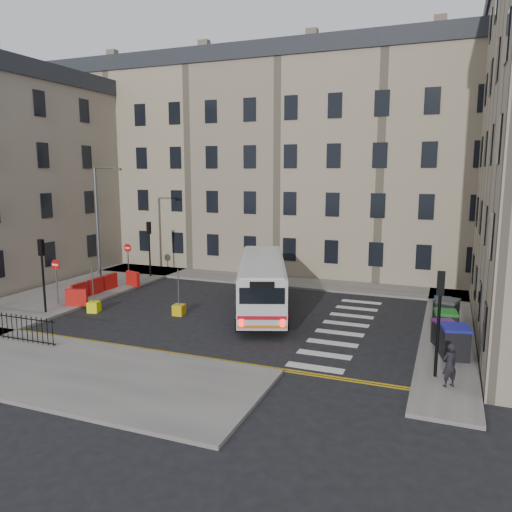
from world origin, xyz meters
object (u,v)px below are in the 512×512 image
Objects in this scene: bus at (262,282)px; wheelie_bin_a at (455,342)px; wheelie_bin_b at (444,333)px; streetlamp at (98,226)px; wheelie_bin_d at (446,312)px; bollard_chevron at (179,310)px; bollard_yellow at (94,307)px; pedestrian at (450,365)px; wheelie_bin_e at (442,308)px; wheelie_bin_c at (445,324)px.

bus reaches higher than wheelie_bin_a.
wheelie_bin_a is 1.51m from wheelie_bin_b.
streetlamp is 5.54× the size of wheelie_bin_d.
wheelie_bin_d is at bearing 11.70° from bollard_chevron.
bollard_chevron is at bearing 14.33° from bollard_yellow.
bollard_chevron is (-3.94, -2.69, -1.38)m from bus.
bus is at bearing -76.09° from pedestrian.
wheelie_bin_d is at bearing 82.82° from wheelie_bin_a.
bus is 9.67× the size of wheelie_bin_e.
wheelie_bin_a reaches higher than wheelie_bin_b.
wheelie_bin_d is at bearing -127.62° from pedestrian.
bus is 10.10m from wheelie_bin_c.
wheelie_bin_b is at bearing -96.72° from wheelie_bin_c.
bollard_chevron is at bearing -153.96° from wheelie_bin_d.
wheelie_bin_c is 18.80m from bollard_yellow.
wheelie_bin_e is (-0.59, 5.92, -0.13)m from wheelie_bin_a.
pedestrian is 2.74× the size of bollard_yellow.
streetlamp is 13.57× the size of bollard_chevron.
wheelie_bin_b is (21.85, -3.70, -3.61)m from streetlamp.
streetlamp reaches higher than wheelie_bin_a.
wheelie_bin_a is 5.95m from wheelie_bin_e.
streetlamp reaches higher than wheelie_bin_d.
bollard_chevron is (-13.67, -4.14, -0.41)m from wheelie_bin_e.
wheelie_bin_a is 2.43× the size of bollard_chevron.
wheelie_bin_c is at bearing -76.25° from wheelie_bin_d.
wheelie_bin_e is at bearing 2.05° from streetlamp.
wheelie_bin_b is 2.18× the size of bollard_chevron.
wheelie_bin_d reaches higher than wheelie_bin_b.
wheelie_bin_e is (-0.20, 1.27, -0.13)m from wheelie_bin_d.
wheelie_bin_a is 1.11× the size of wheelie_bin_b.
wheelie_bin_e is 14.29m from bollard_chevron.
wheelie_bin_b is 3.21m from wheelie_bin_d.
bollard_yellow is (-18.69, -4.10, -0.54)m from wheelie_bin_d.
wheelie_bin_a is 1.30× the size of wheelie_bin_e.
wheelie_bin_d is 14.17m from bollard_chevron.
bollard_chevron is at bearing -165.92° from wheelie_bin_e.
wheelie_bin_a is 2.71m from wheelie_bin_c.
bus reaches higher than bollard_chevron.
wheelie_bin_b is 1.24m from wheelie_bin_c.
bus is 12.70m from pedestrian.
bus reaches higher than wheelie_bin_b.
wheelie_bin_b is 18.70m from bollard_yellow.
streetlamp is 7.27× the size of wheelie_bin_e.
wheelie_bin_b is 2.18× the size of bollard_yellow.
wheelie_bin_b is at bearing -76.01° from wheelie_bin_d.
wheelie_bin_d is at bearing 12.38° from bollard_yellow.
wheelie_bin_b is at bearing -9.62° from streetlamp.
wheelie_bin_a reaches higher than bollard_chevron.
wheelie_bin_e is (9.73, 1.45, -0.97)m from bus.
wheelie_bin_b is 13.86m from bollard_chevron.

